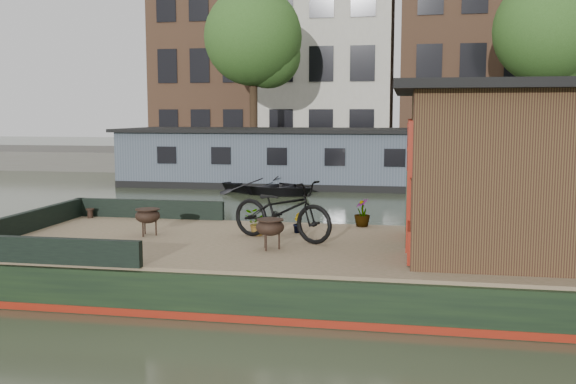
% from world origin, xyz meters
% --- Properties ---
extents(ground, '(120.00, 120.00, 0.00)m').
position_xyz_m(ground, '(0.00, 0.00, 0.00)').
color(ground, '#293220').
rests_on(ground, ground).
extents(houseboat_hull, '(14.01, 4.02, 0.60)m').
position_xyz_m(houseboat_hull, '(-1.33, 0.00, 0.27)').
color(houseboat_hull, black).
rests_on(houseboat_hull, ground).
extents(houseboat_deck, '(11.80, 3.80, 0.05)m').
position_xyz_m(houseboat_deck, '(0.00, 0.00, 0.62)').
color(houseboat_deck, '#91745A').
rests_on(houseboat_deck, houseboat_hull).
extents(bow_bulwark, '(3.00, 4.00, 0.35)m').
position_xyz_m(bow_bulwark, '(-5.07, 0.00, 0.82)').
color(bow_bulwark, black).
rests_on(bow_bulwark, houseboat_deck).
extents(cabin, '(4.00, 3.50, 2.42)m').
position_xyz_m(cabin, '(2.19, 0.00, 1.88)').
color(cabin, black).
rests_on(cabin, houseboat_deck).
extents(bicycle, '(1.93, 1.29, 0.96)m').
position_xyz_m(bicycle, '(-1.55, 0.24, 1.13)').
color(bicycle, black).
rests_on(bicycle, houseboat_deck).
extents(potted_plant_b, '(0.19, 0.22, 0.33)m').
position_xyz_m(potted_plant_b, '(-1.41, 0.91, 0.82)').
color(potted_plant_b, maroon).
rests_on(potted_plant_b, houseboat_deck).
extents(potted_plant_c, '(0.48, 0.45, 0.42)m').
position_xyz_m(potted_plant_c, '(-2.03, 0.53, 0.86)').
color(potted_plant_c, '#B24B33').
rests_on(potted_plant_c, houseboat_deck).
extents(potted_plant_d, '(0.36, 0.36, 0.51)m').
position_xyz_m(potted_plant_d, '(-0.37, 1.70, 0.90)').
color(potted_plant_d, '#9D522A').
rests_on(potted_plant_d, houseboat_deck).
extents(brazier_front, '(0.55, 0.55, 0.46)m').
position_xyz_m(brazier_front, '(-1.58, -0.50, 0.88)').
color(brazier_front, black).
rests_on(brazier_front, houseboat_deck).
extents(brazier_rear, '(0.55, 0.55, 0.45)m').
position_xyz_m(brazier_rear, '(-3.79, 0.20, 0.87)').
color(brazier_rear, black).
rests_on(brazier_rear, houseboat_deck).
extents(bollard_port, '(0.16, 0.16, 0.18)m').
position_xyz_m(bollard_port, '(-5.60, 1.70, 0.74)').
color(bollard_port, black).
rests_on(bollard_port, houseboat_deck).
extents(dinghy, '(4.18, 3.74, 0.71)m').
position_xyz_m(dinghy, '(-4.12, 11.26, 0.36)').
color(dinghy, black).
rests_on(dinghy, ground).
extents(far_houseboat, '(20.40, 4.40, 2.11)m').
position_xyz_m(far_houseboat, '(0.00, 14.00, 0.97)').
color(far_houseboat, '#434C59').
rests_on(far_houseboat, ground).
extents(quay, '(60.00, 6.00, 0.90)m').
position_xyz_m(quay, '(0.00, 20.50, 0.45)').
color(quay, '#47443F').
rests_on(quay, ground).
extents(townhouse_row, '(27.25, 8.00, 16.50)m').
position_xyz_m(townhouse_row, '(0.15, 27.50, 7.90)').
color(townhouse_row, brown).
rests_on(townhouse_row, ground).
extents(tree_left, '(4.40, 4.40, 7.40)m').
position_xyz_m(tree_left, '(-6.36, 19.07, 5.89)').
color(tree_left, '#332316').
rests_on(tree_left, quay).
extents(tree_right, '(4.40, 4.40, 7.40)m').
position_xyz_m(tree_right, '(6.14, 19.07, 5.89)').
color(tree_right, '#332316').
rests_on(tree_right, quay).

